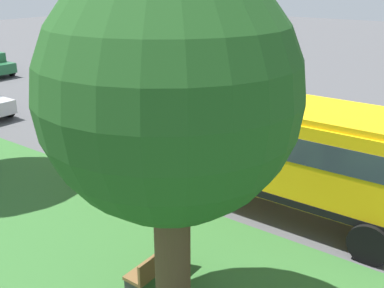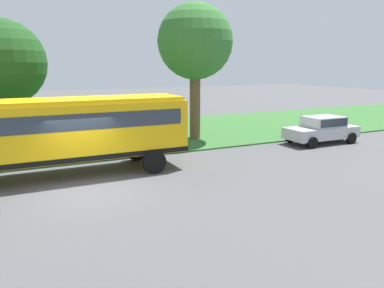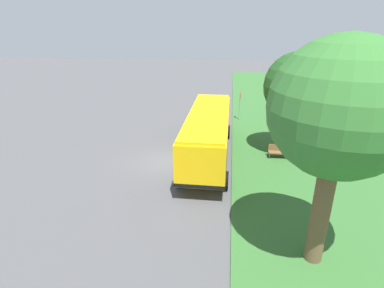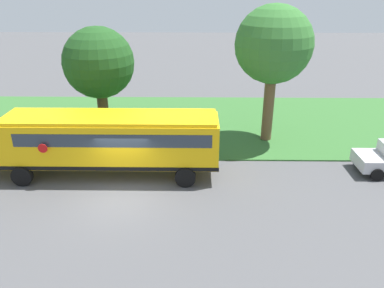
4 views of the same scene
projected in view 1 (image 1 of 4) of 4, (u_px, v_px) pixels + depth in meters
The scene contains 4 objects.
ground_plane at pixel (257, 164), 16.15m from camera, with size 120.00×120.00×0.00m, color #4C4C4F.
school_bus at pixel (251, 138), 13.09m from camera, with size 2.84×12.42×3.16m.
oak_tree_beside_bus at pixel (164, 94), 7.12m from camera, with size 4.30×4.30×6.75m.
park_bench at pixel (159, 264), 9.77m from camera, with size 1.60×0.51×0.92m.
Camera 1 is at (-13.36, -6.94, 6.34)m, focal length 42.00 mm.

